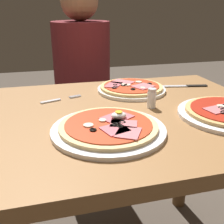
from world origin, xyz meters
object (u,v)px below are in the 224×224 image
dining_table (119,147)px  knife (188,86)px  pizza_foreground (109,128)px  salt_shaker (152,98)px  fork (58,100)px  pizza_across_left (131,88)px  diner_person (83,95)px

dining_table → knife: knife is taller
pizza_foreground → salt_shaker: salt_shaker is taller
fork → salt_shaker: size_ratio=2.30×
pizza_across_left → fork: 0.30m
fork → knife: knife is taller
dining_table → salt_shaker: bearing=6.6°
salt_shaker → diner_person: diner_person is taller
pizza_across_left → fork: (-0.30, -0.04, -0.01)m
pizza_foreground → pizza_across_left: 0.39m
knife → pizza_foreground: bearing=-141.2°
dining_table → fork: bearing=137.7°
pizza_foreground → fork: bearing=110.9°
pizza_foreground → diner_person: diner_person is taller
fork → diner_person: 0.62m
fork → dining_table: bearing=-42.3°
diner_person → dining_table: bearing=90.7°
fork → salt_shaker: (0.30, -0.15, 0.03)m
salt_shaker → pizza_across_left: bearing=91.8°
dining_table → knife: bearing=30.1°
pizza_foreground → pizza_across_left: bearing=62.7°
pizza_foreground → salt_shaker: bearing=39.0°
dining_table → pizza_across_left: 0.28m
pizza_across_left → fork: bearing=-171.6°
dining_table → pizza_foreground: bearing=-116.5°
pizza_foreground → knife: 0.56m
pizza_foreground → fork: size_ratio=2.05×
dining_table → diner_person: size_ratio=0.87×
pizza_foreground → fork: 0.33m
pizza_across_left → salt_shaker: size_ratio=4.12×
fork → pizza_across_left: bearing=8.4°
pizza_across_left → dining_table: bearing=-117.8°
knife → diner_person: diner_person is taller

